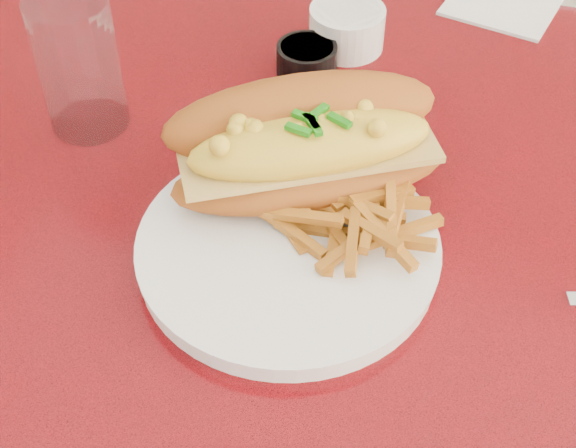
% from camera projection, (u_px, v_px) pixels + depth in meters
% --- Properties ---
extents(diner_table, '(1.23, 0.83, 0.77)m').
position_uv_depth(diner_table, '(436.00, 327.00, 0.83)').
color(diner_table, red).
rests_on(diner_table, ground).
extents(booth_bench_far, '(1.20, 0.51, 0.90)m').
position_uv_depth(booth_bench_far, '(470.00, 108.00, 1.60)').
color(booth_bench_far, maroon).
rests_on(booth_bench_far, ground).
extents(dinner_plate, '(0.27, 0.27, 0.02)m').
position_uv_depth(dinner_plate, '(288.00, 249.00, 0.67)').
color(dinner_plate, white).
rests_on(dinner_plate, diner_table).
extents(mac_hoagie, '(0.27, 0.22, 0.11)m').
position_uv_depth(mac_hoagie, '(307.00, 144.00, 0.68)').
color(mac_hoagie, '#A4551A').
rests_on(mac_hoagie, dinner_plate).
extents(fries_pile, '(0.12, 0.11, 0.03)m').
position_uv_depth(fries_pile, '(345.00, 208.00, 0.67)').
color(fries_pile, '#C57B21').
rests_on(fries_pile, dinner_plate).
extents(fork, '(0.08, 0.12, 0.00)m').
position_uv_depth(fork, '(354.00, 217.00, 0.69)').
color(fork, silver).
rests_on(fork, dinner_plate).
extents(gravy_ramekin, '(0.11, 0.11, 0.05)m').
position_uv_depth(gravy_ramekin, '(347.00, 27.00, 0.88)').
color(gravy_ramekin, white).
rests_on(gravy_ramekin, diner_table).
extents(sauce_cup_left, '(0.07, 0.07, 0.03)m').
position_uv_depth(sauce_cup_left, '(307.00, 58.00, 0.85)').
color(sauce_cup_left, black).
rests_on(sauce_cup_left, diner_table).
extents(water_tumbler, '(0.10, 0.10, 0.14)m').
position_uv_depth(water_tumbler, '(79.00, 65.00, 0.76)').
color(water_tumbler, '#AACADB').
rests_on(water_tumbler, diner_table).
extents(paper_napkin, '(0.15, 0.15, 0.00)m').
position_uv_depth(paper_napkin, '(503.00, 3.00, 0.96)').
color(paper_napkin, white).
rests_on(paper_napkin, diner_table).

